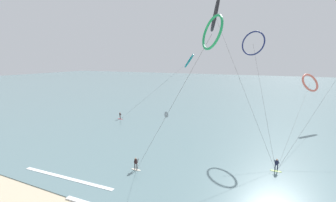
# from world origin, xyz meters

# --- Properties ---
(sea_water) EXTENTS (400.00, 200.00, 0.08)m
(sea_water) POSITION_xyz_m (0.00, 107.84, 0.04)
(sea_water) COLOR slate
(sea_water) RESTS_ON ground
(surfer_ivory) EXTENTS (1.40, 0.64, 1.70)m
(surfer_ivory) POSITION_xyz_m (-1.42, 15.77, 0.82)
(surfer_ivory) COLOR silver
(surfer_ivory) RESTS_ON ground
(surfer_lime) EXTENTS (1.40, 0.63, 1.70)m
(surfer_lime) POSITION_xyz_m (15.26, 22.81, 0.82)
(surfer_lime) COLOR #8CC62D
(surfer_lime) RESTS_ON ground
(surfer_crimson) EXTENTS (1.40, 0.68, 1.70)m
(surfer_crimson) POSITION_xyz_m (-18.31, 35.61, 0.82)
(surfer_crimson) COLOR red
(surfer_crimson) RESTS_ON ground
(kite_navy) EXTENTS (6.92, 15.02, 19.27)m
(kite_navy) POSITION_xyz_m (10.59, 36.33, 17.06)
(kite_navy) COLOR navy
(kite_navy) RESTS_ON ground
(kite_charcoal) EXTENTS (11.16, 7.90, 23.37)m
(kite_charcoal) POSITION_xyz_m (5.44, 28.12, 20.87)
(kite_charcoal) COLOR black
(kite_charcoal) RESTS_ON ground
(kite_coral) EXTENTS (9.12, 29.05, 11.26)m
(kite_coral) POSITION_xyz_m (21.93, 49.41, 9.27)
(kite_coral) COLOR #EA7260
(kite_coral) RESTS_ON ground
(kite_teal) EXTENTS (11.78, 25.98, 16.02)m
(kite_teal) POSITION_xyz_m (-8.86, 58.71, 13.83)
(kite_teal) COLOR teal
(kite_teal) RESTS_ON ground
(kite_emerald) EXTENTS (11.08, 3.48, 18.64)m
(kite_emerald) POSITION_xyz_m (8.00, 15.55, 16.85)
(kite_emerald) COLOR #199351
(kite_emerald) RESTS_ON ground
(wave_crest_mid) EXTENTS (13.54, 1.02, 0.12)m
(wave_crest_mid) POSITION_xyz_m (-8.02, 10.56, 0.06)
(wave_crest_mid) COLOR white
(wave_crest_mid) RESTS_ON ground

